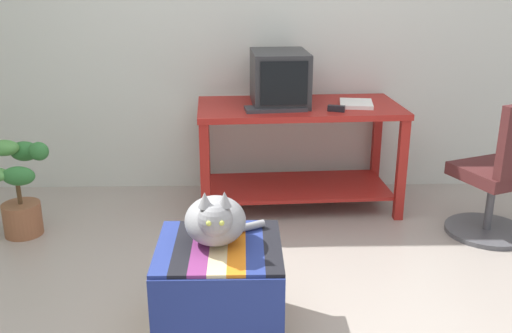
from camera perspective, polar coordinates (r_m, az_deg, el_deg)
The scene contains 10 objects.
back_wall at distance 4.27m, azimuth -0.98°, elevation 14.88°, with size 8.00×0.10×2.60m, color silver.
desk at distance 3.98m, azimuth 4.25°, elevation 2.89°, with size 1.42×0.76×0.74m.
tv_monitor at distance 3.92m, azimuth 2.36°, elevation 8.77°, with size 0.40×0.52×0.36m.
keyboard at distance 3.75m, azimuth 1.97°, elevation 5.79°, with size 0.40×0.15×0.02m, color #333338.
book at distance 3.95m, azimuth 9.97°, elevation 6.20°, with size 0.22×0.26×0.03m, color white.
ottoman_with_blanket at distance 2.68m, azimuth -3.63°, elevation -12.06°, with size 0.56×0.55×0.44m.
cat at distance 2.55m, azimuth -4.05°, elevation -5.34°, with size 0.38×0.36×0.29m.
potted_plant at distance 3.88m, azimuth -22.68°, elevation -2.30°, with size 0.43×0.31×0.61m.
office_chair at distance 3.82m, azimuth 23.29°, elevation -1.20°, with size 0.55×0.55×0.89m.
stapler at distance 3.76m, azimuth 8.03°, elevation 5.76°, with size 0.04×0.11×0.04m, color black.
Camera 1 is at (-0.02, -2.21, 1.60)m, focal length 40.03 mm.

